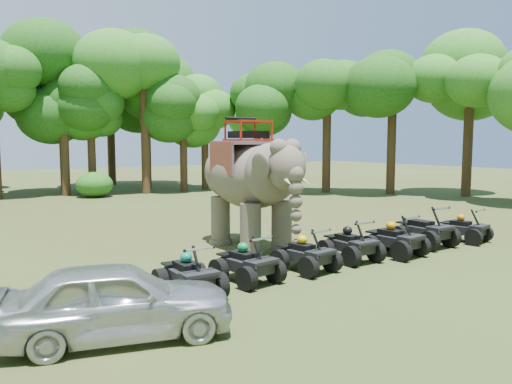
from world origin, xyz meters
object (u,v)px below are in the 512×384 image
(atv_1, at_px, (247,258))
(atv_6, at_px, (465,225))
(atv_4, at_px, (395,235))
(atv_5, at_px, (425,226))
(parked_car, at_px, (117,300))
(atv_2, at_px, (306,249))
(atv_3, at_px, (351,240))
(atv_0, at_px, (189,269))
(elephant, at_px, (250,183))

(atv_1, xyz_separation_m, atv_6, (9.10, -0.16, -0.02))
(atv_4, distance_m, atv_5, 2.02)
(parked_car, xyz_separation_m, atv_2, (5.79, 1.61, -0.10))
(atv_2, height_order, atv_3, atv_3)
(atv_3, bearing_deg, atv_0, -175.27)
(atv_0, relative_size, atv_4, 0.95)
(atv_2, xyz_separation_m, atv_4, (3.46, -0.16, 0.05))
(atv_2, bearing_deg, atv_5, -5.23)
(elephant, distance_m, atv_1, 4.35)
(atv_4, xyz_separation_m, atv_6, (3.75, 0.04, -0.05))
(atv_2, relative_size, atv_6, 1.02)
(atv_0, distance_m, atv_5, 9.04)
(atv_3, distance_m, atv_5, 3.57)
(atv_2, bearing_deg, parked_car, -171.92)
(parked_car, xyz_separation_m, atv_3, (7.66, 1.77, -0.08))
(atv_4, bearing_deg, atv_6, -5.10)
(atv_0, relative_size, atv_5, 0.88)
(atv_1, relative_size, atv_6, 1.03)
(atv_1, bearing_deg, parked_car, -164.88)
(atv_6, bearing_deg, atv_5, 159.49)
(atv_3, relative_size, atv_6, 1.05)
(elephant, height_order, atv_5, elephant)
(parked_car, height_order, atv_0, parked_car)
(parked_car, xyz_separation_m, atv_1, (3.90, 1.65, -0.09))
(atv_2, relative_size, atv_5, 0.87)
(parked_car, xyz_separation_m, atv_5, (11.23, 1.83, -0.01))
(atv_0, relative_size, atv_6, 1.03)
(elephant, distance_m, atv_4, 4.86)
(atv_1, distance_m, atv_2, 1.90)
(atv_2, distance_m, atv_4, 3.46)
(elephant, distance_m, parked_car, 8.11)
(atv_0, height_order, atv_1, atv_0)
(atv_0, bearing_deg, parked_car, -144.16)
(atv_3, bearing_deg, atv_2, -173.54)
(elephant, height_order, atv_1, elephant)
(atv_4, bearing_deg, atv_5, 4.97)
(atv_2, distance_m, atv_3, 1.88)
(atv_0, bearing_deg, atv_5, 4.08)
(parked_car, distance_m, atv_4, 9.36)
(atv_3, bearing_deg, atv_6, -1.25)
(elephant, relative_size, atv_5, 2.74)
(atv_4, bearing_deg, atv_2, 171.67)
(elephant, height_order, atv_0, elephant)
(atv_5, bearing_deg, elephant, 148.55)
(parked_car, height_order, atv_1, parked_car)
(atv_2, height_order, atv_4, atv_4)
(atv_1, height_order, atv_5, atv_5)
(atv_5, bearing_deg, atv_4, -168.61)
(atv_6, bearing_deg, parked_car, 176.78)
(atv_4, height_order, atv_6, atv_4)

